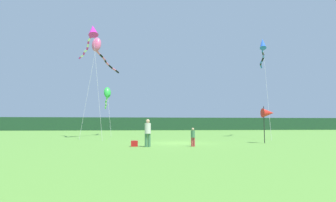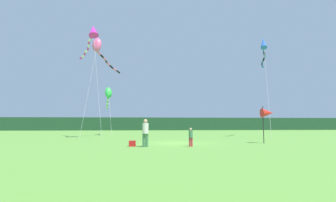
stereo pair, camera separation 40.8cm
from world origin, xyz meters
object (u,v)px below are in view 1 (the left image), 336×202
object	(u,v)px
person_child	(193,136)
kite_green	(107,95)
kite_blue	(263,48)
cooler_box	(134,144)
kite_rainbow	(99,48)
kite_magenta	(92,33)
banner_flag_pole	(268,113)
person_adult	(148,131)

from	to	relation	value
person_child	kite_green	xyz separation A→B (m)	(-7.48, 18.55, 4.61)
kite_green	kite_blue	xyz separation A→B (m)	(17.94, -7.31, 4.79)
kite_green	kite_blue	size ratio (longest dim) A/B	0.73
kite_blue	cooler_box	bearing A→B (deg)	-142.87
cooler_box	kite_green	bearing A→B (deg)	101.71
person_child	kite_rainbow	world-z (taller)	kite_rainbow
kite_magenta	kite_green	bearing A→B (deg)	84.50
banner_flag_pole	kite_rainbow	distance (m)	18.53
cooler_box	kite_green	xyz separation A→B (m)	(-3.74, 18.06, 5.09)
banner_flag_pole	kite_magenta	bearing A→B (deg)	150.61
person_child	kite_magenta	bearing A→B (deg)	128.22
banner_flag_pole	kite_blue	xyz separation A→B (m)	(4.16, 8.96, 7.81)
person_adult	cooler_box	xyz separation A→B (m)	(-0.83, 0.54, -0.79)
kite_magenta	kite_blue	xyz separation A→B (m)	(18.72, 0.75, -0.66)
banner_flag_pole	kite_rainbow	bearing A→B (deg)	145.65
banner_flag_pole	kite_rainbow	xyz separation A→B (m)	(-14.06, 9.61, 7.31)
kite_green	cooler_box	bearing A→B (deg)	-78.29
cooler_box	banner_flag_pole	xyz separation A→B (m)	(10.04, 1.80, 2.07)
person_adult	person_child	xyz separation A→B (m)	(2.91, 0.05, -0.31)
person_adult	kite_rainbow	xyz separation A→B (m)	(-4.84, 11.94, 8.59)
person_adult	kite_green	world-z (taller)	kite_green
person_child	kite_green	distance (m)	20.52
cooler_box	kite_blue	bearing A→B (deg)	37.13
person_adult	kite_magenta	bearing A→B (deg)	116.91
banner_flag_pole	kite_blue	world-z (taller)	kite_blue
cooler_box	kite_blue	world-z (taller)	kite_blue
person_adult	kite_magenta	distance (m)	15.32
kite_magenta	kite_blue	distance (m)	18.75
kite_magenta	kite_blue	bearing A→B (deg)	2.31
person_adult	kite_blue	world-z (taller)	kite_blue
banner_flag_pole	kite_green	xyz separation A→B (m)	(-13.78, 16.26, 3.02)
banner_flag_pole	kite_green	bearing A→B (deg)	130.28
cooler_box	kite_rainbow	bearing A→B (deg)	109.39
person_adult	person_child	size ratio (longest dim) A/B	1.46
person_child	kite_green	size ratio (longest dim) A/B	0.15
person_adult	kite_green	xyz separation A→B (m)	(-4.57, 18.60, 4.30)
cooler_box	kite_rainbow	world-z (taller)	kite_rainbow
kite_green	kite_magenta	bearing A→B (deg)	-95.50
person_child	kite_blue	bearing A→B (deg)	47.05
person_adult	kite_blue	xyz separation A→B (m)	(13.37, 11.29, 9.09)
kite_green	kite_blue	bearing A→B (deg)	-22.16
person_child	cooler_box	size ratio (longest dim) A/B	2.75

